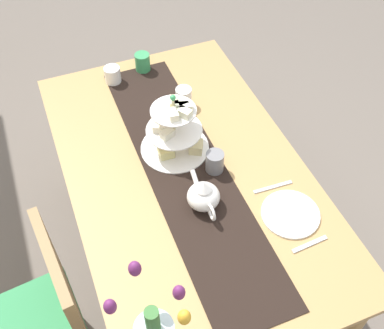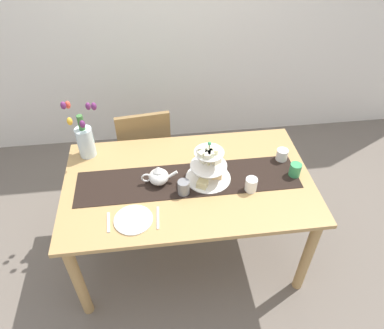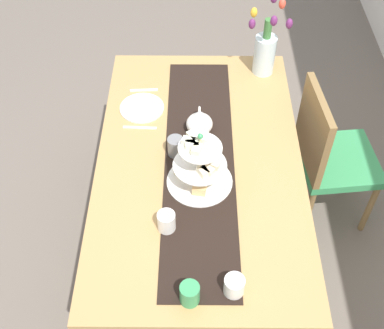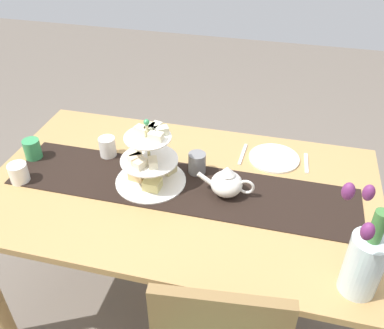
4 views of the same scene
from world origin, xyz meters
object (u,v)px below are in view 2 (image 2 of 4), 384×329
object	(u,v)px
dining_table	(188,191)
knife_left	(158,218)
teapot	(159,176)
cream_jug	(282,155)
chair_left	(144,148)
tiered_cake_stand	(208,167)
mug_grey	(184,187)
fork_left	(109,222)
tulip_vase	(85,138)
mug_white_text	(251,185)
mug_orange	(295,170)
dinner_plate_left	(133,220)

from	to	relation	value
dining_table	knife_left	world-z (taller)	knife_left
teapot	cream_jug	xyz separation A→B (m)	(0.87, 0.13, -0.02)
chair_left	tiered_cake_stand	world-z (taller)	tiered_cake_stand
cream_jug	teapot	bearing A→B (deg)	-171.58
cream_jug	mug_grey	bearing A→B (deg)	-161.39
teapot	fork_left	world-z (taller)	teapot
tulip_vase	mug_white_text	bearing A→B (deg)	-24.91
tiered_cake_stand	fork_left	bearing A→B (deg)	-154.98
fork_left	knife_left	world-z (taller)	same
dining_table	tulip_vase	xyz separation A→B (m)	(-0.68, 0.36, 0.25)
dining_table	mug_orange	distance (m)	0.73
dinner_plate_left	tiered_cake_stand	bearing A→B (deg)	31.12
dining_table	cream_jug	distance (m)	0.70
dining_table	mug_grey	size ratio (longest dim) A/B	17.30
tulip_vase	mug_grey	world-z (taller)	tulip_vase
cream_jug	mug_orange	world-z (taller)	mug_orange
mug_white_text	fork_left	bearing A→B (deg)	-169.85
tulip_vase	dining_table	bearing A→B (deg)	-27.67
tiered_cake_stand	chair_left	bearing A→B (deg)	120.88
mug_orange	chair_left	bearing A→B (deg)	143.22
tiered_cake_stand	cream_jug	world-z (taller)	tiered_cake_stand
fork_left	chair_left	bearing A→B (deg)	78.19
tulip_vase	fork_left	bearing A→B (deg)	-75.16
mug_grey	chair_left	bearing A→B (deg)	107.01
dinner_plate_left	mug_orange	bearing A→B (deg)	13.60
tulip_vase	mug_grey	xyz separation A→B (m)	(0.64, -0.47, -0.10)
tiered_cake_stand	mug_white_text	distance (m)	0.30
dinner_plate_left	fork_left	bearing A→B (deg)	180.00
fork_left	tiered_cake_stand	bearing A→B (deg)	25.02
knife_left	dining_table	bearing A→B (deg)	53.99
cream_jug	mug_white_text	world-z (taller)	mug_white_text
teapot	tulip_vase	world-z (taller)	tulip_vase
dinner_plate_left	mug_orange	distance (m)	1.11
chair_left	teapot	world-z (taller)	chair_left
dinner_plate_left	mug_white_text	bearing A→B (deg)	12.06
teapot	mug_white_text	bearing A→B (deg)	-13.45
mug_white_text	mug_orange	size ratio (longest dim) A/B	1.00
mug_white_text	cream_jug	bearing A→B (deg)	42.75
teapot	mug_grey	size ratio (longest dim) A/B	2.51
cream_jug	mug_white_text	bearing A→B (deg)	-137.25
fork_left	mug_grey	world-z (taller)	mug_grey
dinner_plate_left	mug_grey	size ratio (longest dim) A/B	2.42
dining_table	tiered_cake_stand	xyz separation A→B (m)	(0.13, -0.00, 0.21)
tulip_vase	fork_left	xyz separation A→B (m)	(0.17, -0.66, -0.15)
fork_left	mug_white_text	distance (m)	0.91
tiered_cake_stand	mug_orange	xyz separation A→B (m)	(0.58, -0.04, -0.06)
teapot	mug_orange	size ratio (longest dim) A/B	2.51
teapot	tulip_vase	distance (m)	0.61
chair_left	teapot	distance (m)	0.79
dining_table	dinner_plate_left	size ratio (longest dim) A/B	7.15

